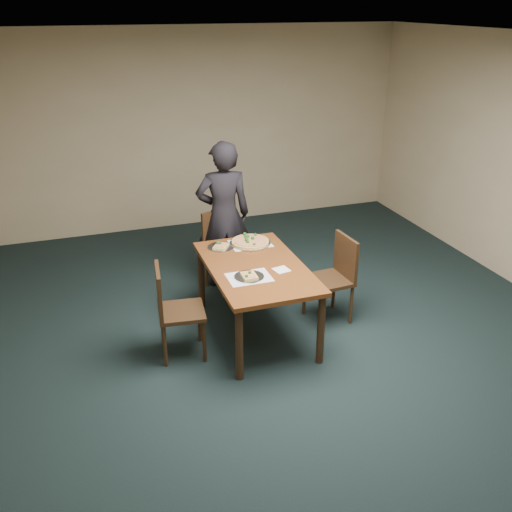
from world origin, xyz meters
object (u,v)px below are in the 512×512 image
object	(u,v)px
pizza_pan	(250,242)
slice_plate_far	(221,246)
diner	(223,215)
slice_plate_near	(249,276)
chair_left	(173,307)
chair_right	(335,273)
dining_table	(256,274)
chair_far	(224,245)

from	to	relation	value
pizza_pan	slice_plate_far	xyz separation A→B (m)	(-0.32, -0.00, -0.01)
pizza_pan	diner	bearing A→B (deg)	99.46
diner	slice_plate_near	bearing A→B (deg)	89.26
chair_left	slice_plate_near	xyz separation A→B (m)	(0.71, -0.10, 0.25)
chair_right	dining_table	bearing A→B (deg)	-92.55
dining_table	chair_far	xyz separation A→B (m)	(-0.02, 1.11, -0.14)
slice_plate_near	slice_plate_far	distance (m)	0.76
pizza_pan	dining_table	bearing A→B (deg)	-102.39
chair_right	slice_plate_near	size ratio (longest dim) A/B	3.25
dining_table	slice_plate_near	size ratio (longest dim) A/B	5.36
chair_left	dining_table	bearing A→B (deg)	-74.97
dining_table	slice_plate_far	bearing A→B (deg)	110.82
dining_table	chair_far	bearing A→B (deg)	90.78
dining_table	chair_left	bearing A→B (deg)	-171.83
chair_far	diner	distance (m)	0.35
dining_table	slice_plate_far	distance (m)	0.58
dining_table	chair_right	xyz separation A→B (m)	(0.88, 0.02, -0.14)
diner	slice_plate_near	xyz separation A→B (m)	(-0.15, -1.40, -0.09)
chair_far	pizza_pan	distance (m)	0.65
chair_far	pizza_pan	xyz separation A→B (m)	(0.13, -0.58, 0.26)
diner	chair_right	bearing A→B (deg)	132.49
chair_right	slice_plate_far	bearing A→B (deg)	-119.29
chair_right	chair_far	bearing A→B (deg)	-144.78
chair_right	slice_plate_far	xyz separation A→B (m)	(-1.08, 0.51, 0.25)
chair_left	chair_right	bearing A→B (deg)	-78.34
slice_plate_near	slice_plate_far	world-z (taller)	slice_plate_near
chair_right	slice_plate_near	world-z (taller)	chair_right
chair_far	chair_right	bearing A→B (deg)	-68.61
pizza_pan	slice_plate_far	world-z (taller)	pizza_pan
chair_right	chair_left	bearing A→B (deg)	-89.23
chair_right	slice_plate_near	distance (m)	1.08
slice_plate_far	diner	bearing A→B (deg)	71.77
dining_table	chair_left	xyz separation A→B (m)	(-0.85, -0.12, -0.14)
slice_plate_near	chair_right	bearing A→B (deg)	13.74
chair_right	diner	xyz separation A→B (m)	(-0.87, 1.15, 0.34)
dining_table	chair_far	size ratio (longest dim) A/B	1.65
dining_table	slice_plate_near	bearing A→B (deg)	-122.49
chair_right	diner	size ratio (longest dim) A/B	0.53
slice_plate_near	slice_plate_far	xyz separation A→B (m)	(-0.06, 0.76, -0.00)
dining_table	chair_left	distance (m)	0.87
pizza_pan	chair_right	bearing A→B (deg)	-33.88
chair_far	chair_left	bearing A→B (deg)	-142.01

